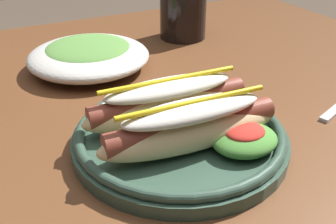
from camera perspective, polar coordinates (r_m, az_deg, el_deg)
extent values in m
cube|color=brown|center=(0.52, -10.01, -4.32)|extent=(1.29, 0.96, 0.04)
cylinder|color=brown|center=(1.24, 10.50, -3.18)|extent=(0.06, 0.06, 0.70)
cylinder|color=#334C3D|center=(0.47, 1.66, -3.92)|extent=(0.25, 0.25, 0.02)
torus|color=#334C3D|center=(0.47, 1.68, -2.69)|extent=(0.24, 0.24, 0.01)
ellipsoid|color=#E0C184|center=(0.43, 3.44, -2.80)|extent=(0.21, 0.06, 0.04)
cylinder|color=brown|center=(0.43, 3.47, -1.92)|extent=(0.20, 0.04, 0.03)
ellipsoid|color=silver|center=(0.42, 3.55, 0.19)|extent=(0.16, 0.05, 0.02)
cylinder|color=yellow|center=(0.42, 3.59, 1.39)|extent=(0.17, 0.01, 0.01)
ellipsoid|color=#E0C184|center=(0.48, 0.15, 0.66)|extent=(0.21, 0.06, 0.04)
cylinder|color=brown|center=(0.48, 0.15, 1.48)|extent=(0.20, 0.04, 0.03)
ellipsoid|color=silver|center=(0.47, 0.15, 3.45)|extent=(0.16, 0.05, 0.02)
cylinder|color=yellow|center=(0.46, 0.16, 4.56)|extent=(0.17, 0.01, 0.01)
ellipsoid|color=#4C8C38|center=(0.44, 10.76, -3.86)|extent=(0.08, 0.06, 0.02)
ellipsoid|color=red|center=(0.44, 10.88, -2.76)|extent=(0.05, 0.04, 0.01)
cylinder|color=black|center=(0.81, 2.14, 14.12)|extent=(0.09, 0.09, 0.11)
ellipsoid|color=silver|center=(0.68, -11.14, 7.73)|extent=(0.20, 0.20, 0.04)
ellipsoid|color=#56893D|center=(0.68, -11.26, 8.84)|extent=(0.14, 0.14, 0.02)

